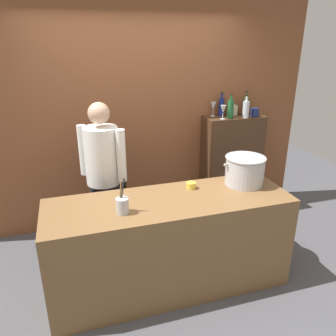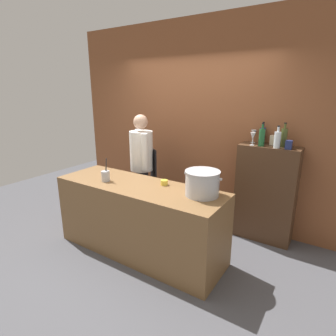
% 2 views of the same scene
% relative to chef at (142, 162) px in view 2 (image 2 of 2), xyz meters
% --- Properties ---
extents(ground_plane, '(8.00, 8.00, 0.00)m').
position_rel_chef_xyz_m(ground_plane, '(0.49, -0.69, -0.96)').
color(ground_plane, '#4C4C51').
extents(brick_back_panel, '(4.40, 0.10, 3.00)m').
position_rel_chef_xyz_m(brick_back_panel, '(0.49, 0.71, 0.54)').
color(brick_back_panel, brown).
rests_on(brick_back_panel, ground_plane).
extents(prep_counter, '(2.16, 0.70, 0.90)m').
position_rel_chef_xyz_m(prep_counter, '(0.49, -0.69, -0.51)').
color(prep_counter, brown).
rests_on(prep_counter, ground_plane).
extents(bar_cabinet, '(0.76, 0.32, 1.31)m').
position_rel_chef_xyz_m(bar_cabinet, '(1.70, 0.50, -0.31)').
color(bar_cabinet, '#472D1C').
rests_on(bar_cabinet, ground_plane).
extents(chef, '(0.45, 0.43, 1.66)m').
position_rel_chef_xyz_m(chef, '(0.00, 0.00, 0.00)').
color(chef, black).
rests_on(chef, ground_plane).
extents(stockpot_large, '(0.44, 0.38, 0.27)m').
position_rel_chef_xyz_m(stockpot_large, '(1.27, -0.57, 0.07)').
color(stockpot_large, '#B7BABF').
rests_on(stockpot_large, prep_counter).
extents(utensil_crock, '(0.10, 0.10, 0.29)m').
position_rel_chef_xyz_m(utensil_crock, '(0.06, -0.80, 0.00)').
color(utensil_crock, '#B7BABF').
rests_on(utensil_crock, prep_counter).
extents(butter_jar, '(0.09, 0.09, 0.06)m').
position_rel_chef_xyz_m(butter_jar, '(0.75, -0.52, -0.03)').
color(butter_jar, yellow).
rests_on(butter_jar, prep_counter).
extents(wine_bottle_cobalt, '(0.07, 0.07, 0.29)m').
position_rel_chef_xyz_m(wine_bottle_cobalt, '(1.57, 0.60, 0.46)').
color(wine_bottle_cobalt, navy).
rests_on(wine_bottle_cobalt, bar_cabinet).
extents(wine_bottle_clear, '(0.08, 0.08, 0.28)m').
position_rel_chef_xyz_m(wine_bottle_clear, '(1.80, 0.40, 0.45)').
color(wine_bottle_clear, silver).
rests_on(wine_bottle_clear, bar_cabinet).
extents(wine_bottle_olive, '(0.08, 0.08, 0.30)m').
position_rel_chef_xyz_m(wine_bottle_olive, '(1.85, 0.50, 0.47)').
color(wine_bottle_olive, '#475123').
rests_on(wine_bottle_olive, bar_cabinet).
extents(wine_bottle_green, '(0.07, 0.07, 0.29)m').
position_rel_chef_xyz_m(wine_bottle_green, '(1.60, 0.42, 0.46)').
color(wine_bottle_green, '#1E592D').
rests_on(wine_bottle_green, bar_cabinet).
extents(wine_glass_wide, '(0.07, 0.07, 0.17)m').
position_rel_chef_xyz_m(wine_glass_wide, '(1.50, 0.40, 0.46)').
color(wine_glass_wide, silver).
rests_on(wine_glass_wide, bar_cabinet).
extents(wine_glass_tall, '(0.07, 0.07, 0.18)m').
position_rel_chef_xyz_m(wine_glass_tall, '(1.45, 0.59, 0.47)').
color(wine_glass_tall, silver).
rests_on(wine_glass_tall, bar_cabinet).
extents(spice_tin_cream, '(0.09, 0.09, 0.12)m').
position_rel_chef_xyz_m(spice_tin_cream, '(1.72, 0.58, 0.41)').
color(spice_tin_cream, beige).
rests_on(spice_tin_cream, bar_cabinet).
extents(spice_tin_navy, '(0.07, 0.07, 0.11)m').
position_rel_chef_xyz_m(spice_tin_navy, '(1.93, 0.41, 0.40)').
color(spice_tin_navy, navy).
rests_on(spice_tin_navy, bar_cabinet).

